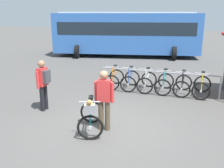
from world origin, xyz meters
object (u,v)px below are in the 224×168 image
Objects in this scene: racked_bike_orange at (114,79)px; pedestrian_with_backpack at (43,82)px; racked_bike_black at (183,85)px; featured_bicycle at (91,116)px; racked_bike_teal at (164,83)px; racked_bike_yellow at (202,87)px; racked_bike_blue at (130,80)px; racked_bike_white at (147,82)px; person_with_featured_bike at (104,98)px; bus_distant at (126,32)px.

racked_bike_orange is 0.72× the size of pedestrian_with_backpack.
racked_bike_black is 4.66m from featured_bicycle.
racked_bike_yellow is (1.40, 0.02, 0.00)m from racked_bike_teal.
pedestrian_with_backpack is at bearing -120.45° from racked_bike_blue.
racked_bike_teal is at bearing 0.88° from racked_bike_blue.
racked_bike_black is (0.70, 0.01, 0.00)m from racked_bike_teal.
racked_bike_orange and racked_bike_teal have the same top height.
person_with_featured_bike is at bearing -93.78° from racked_bike_white.
racked_bike_teal is at bearing 0.88° from racked_bike_orange.
pedestrian_with_backpack is 0.16× the size of bus_distant.
featured_bicycle is 0.77× the size of pedestrian_with_backpack.
racked_bike_blue and racked_bike_teal have the same top height.
person_with_featured_bike reaches higher than featured_bicycle.
featured_bicycle is at bearing -78.12° from racked_bike_orange.
featured_bicycle is 0.58m from person_with_featured_bike.
racked_bike_yellow is at bearing -54.62° from bus_distant.
racked_bike_yellow is 0.69× the size of pedestrian_with_backpack.
featured_bicycle reaches higher than racked_bike_yellow.
pedestrian_with_backpack is 10.98m from bus_distant.
featured_bicycle is at bearing -114.28° from racked_bike_black.
racked_bike_yellow is at bearing 0.88° from racked_bike_orange.
racked_bike_black is (2.10, 0.03, 0.00)m from racked_bike_blue.
pedestrian_with_backpack reaches higher than racked_bike_yellow.
racked_bike_black is at bearing 0.88° from racked_bike_teal.
racked_bike_orange is at bearing -179.12° from racked_bike_black.
racked_bike_blue is at bearing 92.50° from featured_bicycle.
racked_bike_yellow is (2.10, 0.03, 0.00)m from racked_bike_white.
pedestrian_with_backpack is at bearing -86.33° from bus_distant.
racked_bike_black is at bearing 65.72° from featured_bicycle.
racked_bike_blue is at bearing -179.12° from racked_bike_white.
racked_bike_teal is 0.88× the size of featured_bicycle.
person_with_featured_bike is (0.26, 0.30, 0.42)m from featured_bicycle.
racked_bike_blue is 3.82m from pedestrian_with_backpack.
racked_bike_orange is at bearing -179.12° from racked_bike_white.
racked_bike_orange is at bearing -179.12° from racked_bike_blue.
racked_bike_orange is at bearing -179.12° from racked_bike_teal.
bus_distant is at bearing 104.01° from racked_bike_orange.
featured_bicycle is 2.35m from pedestrian_with_backpack.
racked_bike_white is at bearing -179.12° from racked_bike_black.
bus_distant is at bearing 108.84° from racked_bike_blue.
pedestrian_with_backpack is (-1.22, -3.25, 0.57)m from racked_bike_orange.
racked_bike_teal is 0.99× the size of racked_bike_black.
person_with_featured_bike reaches higher than racked_bike_orange.
bus_distant reaches higher than racked_bike_teal.
racked_bike_teal is 0.68× the size of pedestrian_with_backpack.
person_with_featured_bike is (-0.26, -3.93, 0.54)m from racked_bike_white.
racked_bike_white is at bearing 86.22° from person_with_featured_bike.
racked_bike_blue is at bearing 0.88° from racked_bike_orange.
racked_bike_black is at bearing 0.88° from racked_bike_white.
featured_bicycle is at bearing -24.50° from pedestrian_with_backpack.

